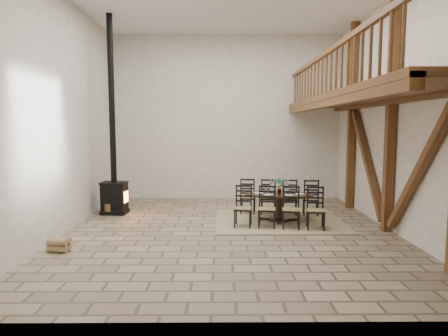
{
  "coord_description": "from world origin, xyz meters",
  "views": [
    {
      "loc": [
        -0.19,
        -8.38,
        2.25
      ],
      "look_at": [
        -0.11,
        0.4,
        1.33
      ],
      "focal_mm": 32.0,
      "sensor_mm": 36.0,
      "label": 1
    }
  ],
  "objects_px": {
    "log_basket": "(110,208)",
    "log_stack": "(59,245)",
    "wood_stove": "(114,170)",
    "dining_table": "(279,207)"
  },
  "relations": [
    {
      "from": "log_basket",
      "to": "log_stack",
      "type": "distance_m",
      "value": 3.12
    },
    {
      "from": "wood_stove",
      "to": "log_basket",
      "type": "xyz_separation_m",
      "value": [
        -0.11,
        -0.0,
        -0.97
      ]
    },
    {
      "from": "log_basket",
      "to": "dining_table",
      "type": "bearing_deg",
      "value": -10.96
    },
    {
      "from": "dining_table",
      "to": "log_stack",
      "type": "distance_m",
      "value": 4.87
    },
    {
      "from": "log_basket",
      "to": "log_stack",
      "type": "bearing_deg",
      "value": -91.17
    },
    {
      "from": "dining_table",
      "to": "log_basket",
      "type": "bearing_deg",
      "value": 177.33
    },
    {
      "from": "dining_table",
      "to": "log_basket",
      "type": "distance_m",
      "value": 4.31
    },
    {
      "from": "wood_stove",
      "to": "log_stack",
      "type": "height_order",
      "value": "wood_stove"
    },
    {
      "from": "dining_table",
      "to": "wood_stove",
      "type": "height_order",
      "value": "wood_stove"
    },
    {
      "from": "dining_table",
      "to": "wood_stove",
      "type": "bearing_deg",
      "value": 177.01
    }
  ]
}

